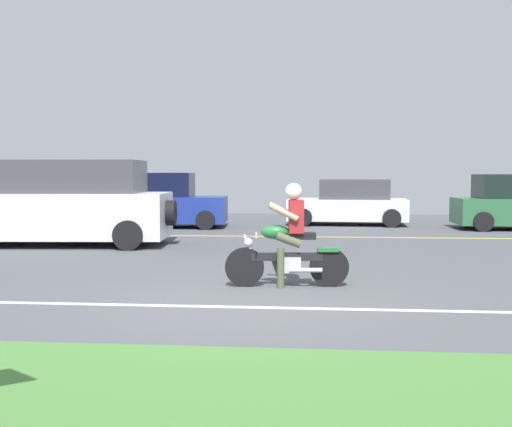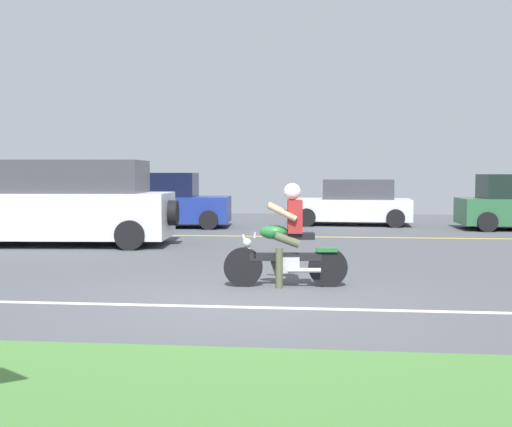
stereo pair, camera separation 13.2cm
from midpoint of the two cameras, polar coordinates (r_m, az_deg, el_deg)
ground at (r=11.02m, az=1.22°, el=-5.04°), size 56.00×30.00×0.04m
lane_line_near at (r=7.88m, az=-0.77°, el=-8.35°), size 50.40×0.12×0.01m
lane_line_far at (r=16.55m, az=2.85°, el=-2.06°), size 50.40×0.12×0.01m
motorcyclist at (r=9.22m, az=3.17°, el=-2.65°), size 1.79×0.58×1.50m
suv_nearby at (r=15.19m, az=-16.50°, el=0.83°), size 5.15×2.44×1.93m
parked_car_0 at (r=21.96m, az=-20.64°, el=0.91°), size 3.89×2.16×1.48m
parked_car_1 at (r=19.59m, az=-7.91°, el=1.02°), size 3.86×2.06×1.65m
parked_car_2 at (r=20.51m, az=8.84°, el=0.89°), size 3.81×2.06×1.45m
motorcyclist_distant at (r=16.76m, az=-14.24°, el=-0.15°), size 1.37×0.99×1.35m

